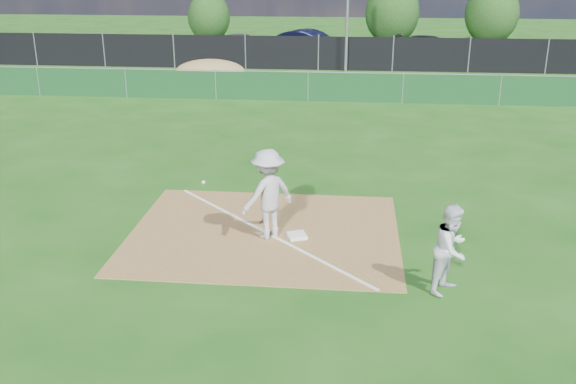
% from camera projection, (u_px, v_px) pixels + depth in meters
% --- Properties ---
extents(ground, '(90.00, 90.00, 0.00)m').
position_uv_depth(ground, '(298.00, 131.00, 22.87)').
color(ground, '#184B10').
rests_on(ground, ground).
extents(infield_dirt, '(6.00, 5.00, 0.02)m').
position_uv_depth(infield_dirt, '(265.00, 232.00, 14.47)').
color(infield_dirt, olive).
rests_on(infield_dirt, ground).
extents(foul_line, '(5.01, 5.01, 0.01)m').
position_uv_depth(foul_line, '(265.00, 232.00, 14.46)').
color(foul_line, white).
rests_on(foul_line, infield_dirt).
extents(green_fence, '(44.00, 0.05, 1.20)m').
position_uv_depth(green_fence, '(308.00, 87.00, 27.33)').
color(green_fence, '#0F3919').
rests_on(green_fence, ground).
extents(dirt_mound, '(3.38, 2.60, 1.17)m').
position_uv_depth(dirt_mound, '(210.00, 72.00, 31.06)').
color(dirt_mound, olive).
rests_on(dirt_mound, ground).
extents(black_fence, '(46.00, 0.04, 1.80)m').
position_uv_depth(black_fence, '(318.00, 53.00, 34.69)').
color(black_fence, black).
rests_on(black_fence, ground).
extents(parking_lot, '(46.00, 9.00, 0.01)m').
position_uv_depth(parking_lot, '(323.00, 56.00, 39.67)').
color(parking_lot, black).
rests_on(parking_lot, ground).
extents(first_base, '(0.50, 0.50, 0.08)m').
position_uv_depth(first_base, '(297.00, 236.00, 14.17)').
color(first_base, white).
rests_on(first_base, infield_dirt).
extents(play_at_first, '(2.09, 1.43, 2.00)m').
position_uv_depth(play_at_first, '(268.00, 194.00, 13.90)').
color(play_at_first, silver).
rests_on(play_at_first, infield_dirt).
extents(runner, '(1.00, 1.05, 1.71)m').
position_uv_depth(runner, '(452.00, 249.00, 11.68)').
color(runner, silver).
rests_on(runner, ground).
extents(car_left, '(3.97, 1.79, 1.32)m').
position_uv_depth(car_left, '(244.00, 43.00, 40.37)').
color(car_left, '#9FA0A6').
rests_on(car_left, parking_lot).
extents(car_mid, '(5.37, 3.59, 1.67)m').
position_uv_depth(car_mid, '(310.00, 45.00, 38.47)').
color(car_mid, black).
rests_on(car_mid, parking_lot).
extents(car_right, '(4.91, 3.05, 1.33)m').
position_uv_depth(car_right, '(432.00, 47.00, 38.57)').
color(car_right, black).
rests_on(car_right, parking_lot).
extents(tree_left, '(2.95, 2.95, 3.50)m').
position_uv_depth(tree_left, '(209.00, 17.00, 44.86)').
color(tree_left, '#382316').
rests_on(tree_left, ground).
extents(tree_mid, '(3.62, 3.62, 4.30)m').
position_uv_depth(tree_mid, '(392.00, 13.00, 43.20)').
color(tree_mid, '#382316').
rests_on(tree_mid, ground).
extents(tree_right, '(3.56, 3.56, 4.22)m').
position_uv_depth(tree_right, '(492.00, 14.00, 43.30)').
color(tree_right, '#382316').
rests_on(tree_right, ground).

